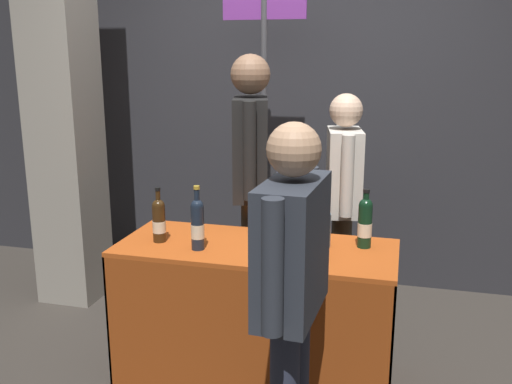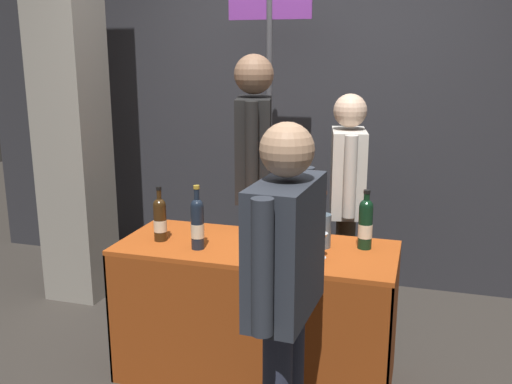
# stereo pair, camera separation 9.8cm
# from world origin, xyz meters

# --- Properties ---
(ground_plane) EXTENTS (12.00, 12.00, 0.00)m
(ground_plane) POSITION_xyz_m (0.00, 0.00, 0.00)
(ground_plane) COLOR #38332D
(back_partition) EXTENTS (5.89, 0.12, 2.84)m
(back_partition) POSITION_xyz_m (0.00, 1.60, 1.42)
(back_partition) COLOR #2D2D33
(back_partition) RESTS_ON ground_plane
(concrete_pillar) EXTENTS (0.41, 0.41, 3.21)m
(concrete_pillar) POSITION_xyz_m (-1.60, 0.73, 1.61)
(concrete_pillar) COLOR gray
(concrete_pillar) RESTS_ON ground_plane
(tasting_table) EXTENTS (1.51, 0.63, 0.78)m
(tasting_table) POSITION_xyz_m (0.00, 0.00, 0.52)
(tasting_table) COLOR #B74C19
(tasting_table) RESTS_ON ground_plane
(featured_wine_bottle) EXTENTS (0.07, 0.07, 0.33)m
(featured_wine_bottle) POSITION_xyz_m (0.15, -0.15, 0.91)
(featured_wine_bottle) COLOR #192333
(featured_wine_bottle) RESTS_ON tasting_table
(display_bottle_0) EXTENTS (0.07, 0.07, 0.31)m
(display_bottle_0) POSITION_xyz_m (-0.53, -0.06, 0.90)
(display_bottle_0) COLOR #38230F
(display_bottle_0) RESTS_ON tasting_table
(display_bottle_1) EXTENTS (0.08, 0.08, 0.32)m
(display_bottle_1) POSITION_xyz_m (0.57, 0.13, 0.92)
(display_bottle_1) COLOR black
(display_bottle_1) RESTS_ON tasting_table
(display_bottle_2) EXTENTS (0.07, 0.07, 0.34)m
(display_bottle_2) POSITION_xyz_m (0.25, -0.05, 0.92)
(display_bottle_2) COLOR #38230F
(display_bottle_2) RESTS_ON tasting_table
(display_bottle_3) EXTENTS (0.07, 0.07, 0.35)m
(display_bottle_3) POSITION_xyz_m (-0.28, -0.13, 0.92)
(display_bottle_3) COLOR #192333
(display_bottle_3) RESTS_ON tasting_table
(wine_glass_near_vendor) EXTENTS (0.08, 0.08, 0.13)m
(wine_glass_near_vendor) POSITION_xyz_m (0.37, -0.08, 0.87)
(wine_glass_near_vendor) COLOR silver
(wine_glass_near_vendor) RESTS_ON tasting_table
(flower_vase) EXTENTS (0.10, 0.10, 0.37)m
(flower_vase) POSITION_xyz_m (0.34, 0.08, 0.89)
(flower_vase) COLOR slate
(flower_vase) RESTS_ON tasting_table
(vendor_presenter) EXTENTS (0.28, 0.56, 1.55)m
(vendor_presenter) POSITION_xyz_m (0.38, 0.81, 0.92)
(vendor_presenter) COLOR #4C4233
(vendor_presenter) RESTS_ON ground_plane
(vendor_assistant) EXTENTS (0.31, 0.60, 1.79)m
(vendor_assistant) POSITION_xyz_m (-0.19, 0.60, 1.09)
(vendor_assistant) COLOR #4C4233
(vendor_assistant) RESTS_ON ground_plane
(taster_foreground_right) EXTENTS (0.23, 0.65, 1.54)m
(taster_foreground_right) POSITION_xyz_m (0.34, -0.73, 0.93)
(taster_foreground_right) COLOR #2D3347
(taster_foreground_right) RESTS_ON ground_plane
(booth_signpost) EXTENTS (0.58, 0.04, 2.23)m
(booth_signpost) POSITION_xyz_m (-0.23, 1.09, 1.41)
(booth_signpost) COLOR #47474C
(booth_signpost) RESTS_ON ground_plane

